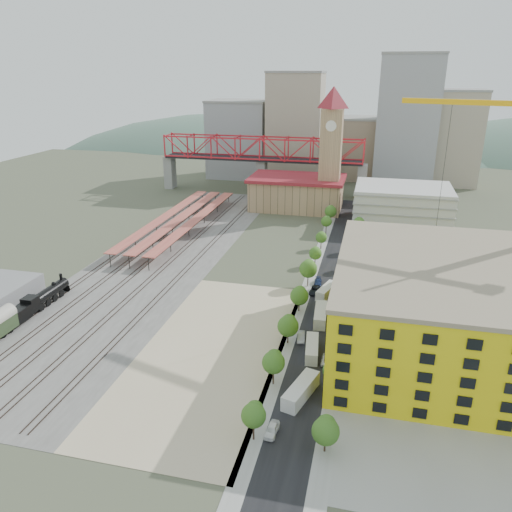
% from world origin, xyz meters
% --- Properties ---
extents(ground, '(400.00, 400.00, 0.00)m').
position_xyz_m(ground, '(0.00, 0.00, 0.00)').
color(ground, '#474C38').
rests_on(ground, ground).
extents(ballast_strip, '(36.00, 165.00, 0.06)m').
position_xyz_m(ballast_strip, '(-36.00, 17.50, 0.03)').
color(ballast_strip, '#605E59').
rests_on(ballast_strip, ground).
extents(dirt_lot, '(28.00, 67.00, 0.06)m').
position_xyz_m(dirt_lot, '(-4.00, -31.50, 0.03)').
color(dirt_lot, tan).
rests_on(dirt_lot, ground).
extents(street_asphalt, '(12.00, 170.00, 0.06)m').
position_xyz_m(street_asphalt, '(16.00, 15.00, 0.03)').
color(street_asphalt, black).
rests_on(street_asphalt, ground).
extents(sidewalk_west, '(3.00, 170.00, 0.04)m').
position_xyz_m(sidewalk_west, '(10.50, 15.00, 0.02)').
color(sidewalk_west, gray).
rests_on(sidewalk_west, ground).
extents(sidewalk_east, '(3.00, 170.00, 0.04)m').
position_xyz_m(sidewalk_east, '(21.50, 15.00, 0.02)').
color(sidewalk_east, gray).
rests_on(sidewalk_east, ground).
extents(construction_pad, '(50.00, 90.00, 0.06)m').
position_xyz_m(construction_pad, '(45.00, -20.00, 0.03)').
color(construction_pad, gray).
rests_on(construction_pad, ground).
extents(rail_tracks, '(26.56, 160.00, 0.18)m').
position_xyz_m(rail_tracks, '(-37.80, 17.50, 0.15)').
color(rail_tracks, '#382B23').
rests_on(rail_tracks, ground).
extents(platform_canopies, '(16.00, 80.00, 4.12)m').
position_xyz_m(platform_canopies, '(-41.00, 45.00, 3.99)').
color(platform_canopies, '#CD6C4E').
rests_on(platform_canopies, ground).
extents(station_hall, '(38.00, 24.00, 13.10)m').
position_xyz_m(station_hall, '(-5.00, 82.00, 6.67)').
color(station_hall, tan).
rests_on(station_hall, ground).
extents(clock_tower, '(12.00, 12.00, 52.00)m').
position_xyz_m(clock_tower, '(8.00, 79.99, 28.70)').
color(clock_tower, tan).
rests_on(clock_tower, ground).
extents(parking_garage, '(34.00, 26.00, 14.00)m').
position_xyz_m(parking_garage, '(36.00, 70.00, 7.00)').
color(parking_garage, silver).
rests_on(parking_garage, ground).
extents(truss_bridge, '(94.00, 9.60, 25.60)m').
position_xyz_m(truss_bridge, '(-25.00, 105.00, 18.86)').
color(truss_bridge, gray).
rests_on(truss_bridge, ground).
extents(construction_building, '(44.60, 50.60, 18.80)m').
position_xyz_m(construction_building, '(42.00, -20.00, 9.41)').
color(construction_building, '#FFF015').
rests_on(construction_building, ground).
extents(street_trees, '(15.40, 124.40, 8.00)m').
position_xyz_m(street_trees, '(16.00, 5.00, 0.00)').
color(street_trees, '#31671E').
rests_on(street_trees, ground).
extents(skyline, '(133.00, 46.00, 60.00)m').
position_xyz_m(skyline, '(7.47, 142.31, 22.81)').
color(skyline, '#9EA0A3').
rests_on(skyline, ground).
extents(distant_hills, '(647.00, 264.00, 227.00)m').
position_xyz_m(distant_hills, '(45.28, 260.00, -79.54)').
color(distant_hills, '#4C6B59').
rests_on(distant_hills, ground).
extents(locomotive, '(3.00, 23.14, 5.79)m').
position_xyz_m(locomotive, '(-50.00, -22.90, 2.16)').
color(locomotive, black).
rests_on(locomotive, ground).
extents(site_trailer_a, '(5.52, 10.68, 2.83)m').
position_xyz_m(site_trailer_a, '(16.00, -42.81, 1.41)').
color(site_trailer_a, silver).
rests_on(site_trailer_a, ground).
extents(site_trailer_b, '(3.41, 9.54, 2.55)m').
position_xyz_m(site_trailer_b, '(16.00, -28.21, 1.28)').
color(site_trailer_b, silver).
rests_on(site_trailer_b, ground).
extents(site_trailer_c, '(3.33, 10.25, 2.76)m').
position_xyz_m(site_trailer_c, '(16.00, -13.50, 1.38)').
color(site_trailer_c, silver).
rests_on(site_trailer_c, ground).
extents(site_trailer_d, '(4.91, 9.41, 2.49)m').
position_xyz_m(site_trailer_d, '(16.00, 0.39, 1.25)').
color(site_trailer_d, silver).
rests_on(site_trailer_d, ground).
extents(car_0, '(2.08, 4.50, 1.49)m').
position_xyz_m(car_0, '(13.00, -53.07, 0.75)').
color(car_0, white).
rests_on(car_0, ground).
extents(car_1, '(2.22, 4.72, 1.50)m').
position_xyz_m(car_1, '(13.00, -23.19, 0.75)').
color(car_1, '#ADAEB3').
rests_on(car_1, ground).
extents(car_2, '(2.99, 5.74, 1.54)m').
position_xyz_m(car_2, '(13.00, 0.96, 0.77)').
color(car_2, black).
rests_on(car_2, ground).
extents(car_3, '(2.29, 4.79, 1.35)m').
position_xyz_m(car_3, '(13.00, 6.79, 0.67)').
color(car_3, navy).
rests_on(car_3, ground).
extents(car_4, '(1.63, 3.95, 1.34)m').
position_xyz_m(car_4, '(19.00, -30.91, 0.67)').
color(car_4, silver).
rests_on(car_4, ground).
extents(car_5, '(2.25, 4.66, 1.47)m').
position_xyz_m(car_5, '(19.00, -12.89, 0.74)').
color(car_5, '#949499').
rests_on(car_5, ground).
extents(car_6, '(2.44, 5.12, 1.41)m').
position_xyz_m(car_6, '(19.00, 18.42, 0.71)').
color(car_6, black).
rests_on(car_6, ground).
extents(car_7, '(2.32, 5.01, 1.42)m').
position_xyz_m(car_7, '(19.00, 50.06, 0.71)').
color(car_7, navy).
rests_on(car_7, ground).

